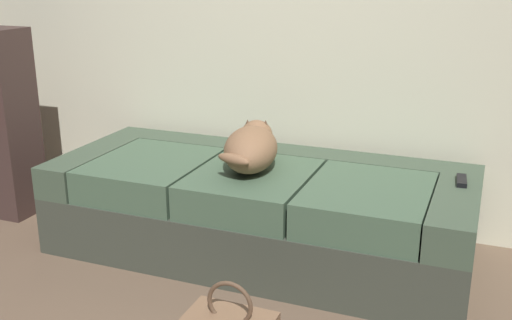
% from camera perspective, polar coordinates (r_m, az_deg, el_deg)
% --- Properties ---
extents(couch, '(2.11, 0.88, 0.47)m').
position_cam_1_polar(couch, '(3.16, 0.34, -4.67)').
color(couch, '#3A3F34').
rests_on(couch, ground).
extents(dog_tan, '(0.36, 0.61, 0.21)m').
position_cam_1_polar(dog_tan, '(3.04, -0.40, 1.25)').
color(dog_tan, '#886143').
rests_on(dog_tan, couch).
extents(tv_remote, '(0.06, 0.15, 0.02)m').
position_cam_1_polar(tv_remote, '(3.00, 18.61, -1.82)').
color(tv_remote, black).
rests_on(tv_remote, couch).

